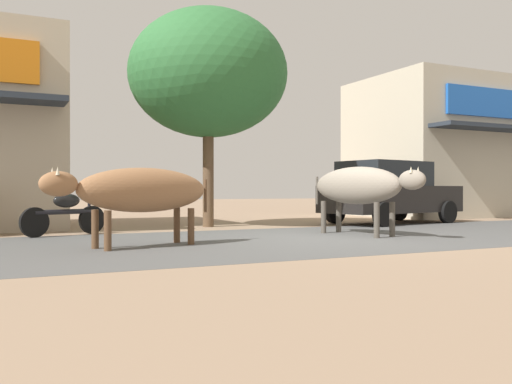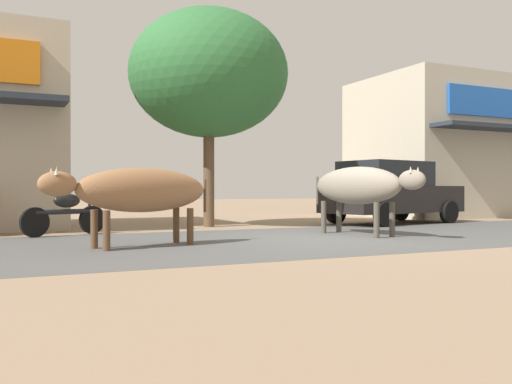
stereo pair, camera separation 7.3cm
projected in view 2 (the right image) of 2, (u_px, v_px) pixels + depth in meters
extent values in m
plane|color=#91765D|center=(332.00, 238.00, 10.35)|extent=(80.00, 80.00, 0.00)
cube|color=#515150|center=(332.00, 237.00, 10.35)|extent=(72.00, 5.28, 0.00)
cube|color=#B7AE98|center=(475.00, 150.00, 19.85)|extent=(8.53, 4.25, 4.64)
cylinder|color=brown|center=(209.00, 176.00, 13.37)|extent=(0.26, 0.26, 2.46)
ellipsoid|color=#2D6935|center=(209.00, 74.00, 13.36)|extent=(3.84, 3.84, 3.07)
cube|color=black|center=(393.00, 199.00, 14.72)|extent=(4.21, 2.34, 0.70)
cube|color=#1E2328|center=(385.00, 174.00, 14.54)|extent=(2.43, 1.89, 0.64)
cylinder|color=black|center=(400.00, 210.00, 16.14)|extent=(0.62, 0.29, 0.60)
cylinder|color=black|center=(449.00, 212.00, 14.80)|extent=(0.62, 0.29, 0.60)
cylinder|color=black|center=(336.00, 212.00, 14.64)|extent=(0.62, 0.29, 0.60)
cylinder|color=black|center=(384.00, 215.00, 13.30)|extent=(0.62, 0.29, 0.60)
cylinder|color=black|center=(92.00, 220.00, 11.31)|extent=(0.55, 0.30, 0.57)
cylinder|color=black|center=(35.00, 222.00, 10.39)|extent=(0.55, 0.30, 0.57)
cylinder|color=black|center=(65.00, 212.00, 10.85)|extent=(1.17, 0.58, 0.10)
ellipsoid|color=black|center=(67.00, 201.00, 10.88)|extent=(0.61, 0.44, 0.28)
cylinder|color=black|center=(90.00, 198.00, 11.26)|extent=(0.06, 0.06, 0.60)
ellipsoid|color=#936541|center=(144.00, 190.00, 8.72)|extent=(2.33, 1.18, 0.70)
ellipsoid|color=#936541|center=(57.00, 184.00, 7.83)|extent=(0.61, 0.42, 0.36)
cone|color=beige|center=(56.00, 171.00, 7.72)|extent=(0.06, 0.06, 0.12)
cone|color=beige|center=(51.00, 171.00, 7.87)|extent=(0.06, 0.06, 0.12)
cylinder|color=brown|center=(107.00, 231.00, 8.08)|extent=(0.11, 0.11, 0.60)
cylinder|color=brown|center=(94.00, 229.00, 8.41)|extent=(0.11, 0.11, 0.60)
cylinder|color=brown|center=(190.00, 226.00, 9.03)|extent=(0.11, 0.11, 0.60)
cylinder|color=brown|center=(176.00, 225.00, 9.36)|extent=(0.11, 0.11, 0.60)
cylinder|color=brown|center=(205.00, 196.00, 9.48)|extent=(0.05, 0.05, 0.56)
ellipsoid|color=gray|center=(357.00, 186.00, 10.94)|extent=(1.01, 2.29, 0.75)
ellipsoid|color=gray|center=(412.00, 180.00, 9.84)|extent=(0.38, 0.60, 0.36)
cone|color=beige|center=(418.00, 170.00, 9.86)|extent=(0.06, 0.06, 0.12)
cone|color=beige|center=(411.00, 170.00, 9.74)|extent=(0.06, 0.06, 0.12)
cylinder|color=#4D473E|center=(392.00, 219.00, 10.49)|extent=(0.11, 0.11, 0.67)
cylinder|color=#4D473E|center=(377.00, 220.00, 10.23)|extent=(0.11, 0.11, 0.67)
cylinder|color=#4D473E|center=(339.00, 216.00, 11.65)|extent=(0.11, 0.11, 0.67)
cylinder|color=#4D473E|center=(324.00, 217.00, 11.40)|extent=(0.11, 0.11, 0.67)
cylinder|color=#4D473E|center=(317.00, 190.00, 11.88)|extent=(0.05, 0.05, 0.60)
cylinder|color=#3F3F47|center=(451.00, 205.00, 17.33)|extent=(0.14, 0.14, 0.83)
cylinder|color=#3F3F47|center=(455.00, 205.00, 17.17)|extent=(0.14, 0.14, 0.83)
cube|color=silver|center=(453.00, 182.00, 17.25)|extent=(0.28, 0.41, 0.59)
sphere|color=tan|center=(453.00, 169.00, 17.25)|extent=(0.23, 0.23, 0.23)
cylinder|color=silver|center=(447.00, 182.00, 17.48)|extent=(0.09, 0.09, 0.53)
cylinder|color=silver|center=(459.00, 181.00, 17.01)|extent=(0.09, 0.09, 0.53)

